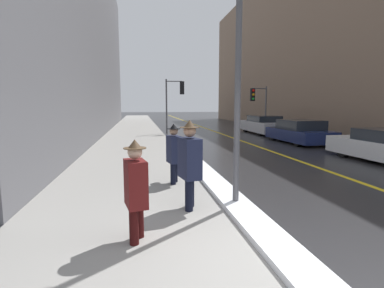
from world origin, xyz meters
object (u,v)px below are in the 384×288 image
object	(u,v)px
traffic_light_far	(257,99)
pedestrian_trailing	(136,187)
pedestrian_with_shoulder_bag	(174,151)
fire_hydrant	(196,154)
parked_car_navy	(299,132)
parked_car_silver	(263,125)
traffic_light_near	(176,94)
pedestrian_in_fedora	(190,161)
lamp_post	(239,43)

from	to	relation	value
traffic_light_far	pedestrian_trailing	distance (m)	18.36
traffic_light_far	pedestrian_trailing	xyz separation A→B (m)	(-8.49, -16.20, -1.56)
pedestrian_with_shoulder_bag	fire_hydrant	xyz separation A→B (m)	(1.05, 2.46, -0.50)
parked_car_navy	fire_hydrant	world-z (taller)	parked_car_navy
fire_hydrant	parked_car_navy	bearing A→B (deg)	35.78
parked_car_silver	traffic_light_near	bearing A→B (deg)	79.23
pedestrian_in_fedora	parked_car_silver	bearing A→B (deg)	140.59
traffic_light_far	pedestrian_trailing	world-z (taller)	traffic_light_far
parked_car_silver	fire_hydrant	xyz separation A→B (m)	(-6.75, -9.92, -0.27)
fire_hydrant	traffic_light_far	bearing A→B (deg)	58.27
pedestrian_with_shoulder_bag	pedestrian_in_fedora	bearing A→B (deg)	-8.78
lamp_post	fire_hydrant	size ratio (longest dim) A/B	7.66
pedestrian_in_fedora	pedestrian_with_shoulder_bag	xyz separation A→B (m)	(-0.08, 1.96, -0.11)
pedestrian_in_fedora	fire_hydrant	xyz separation A→B (m)	(0.96, 4.42, -0.61)
traffic_light_near	fire_hydrant	world-z (taller)	traffic_light_near
parked_car_navy	lamp_post	bearing A→B (deg)	143.29
traffic_light_far	pedestrian_with_shoulder_bag	distance (m)	15.12
lamp_post	pedestrian_with_shoulder_bag	distance (m)	3.20
traffic_light_near	traffic_light_far	xyz separation A→B (m)	(5.81, -0.60, -0.35)
lamp_post	pedestrian_in_fedora	world-z (taller)	lamp_post
parked_car_silver	pedestrian_in_fedora	bearing A→B (deg)	152.41
lamp_post	parked_car_silver	size ratio (longest dim) A/B	1.14
traffic_light_near	traffic_light_far	bearing A→B (deg)	-1.69
traffic_light_near	parked_car_navy	xyz separation A→B (m)	(5.85, -6.42, -2.17)
lamp_post	pedestrian_with_shoulder_bag	size ratio (longest dim) A/B	3.45
parked_car_navy	pedestrian_in_fedora	bearing A→B (deg)	139.65
fire_hydrant	pedestrian_trailing	bearing A→B (deg)	-109.23
lamp_post	parked_car_navy	xyz separation A→B (m)	(6.58, 9.12, -2.60)
traffic_light_far	lamp_post	bearing A→B (deg)	58.96
lamp_post	pedestrian_trailing	distance (m)	3.30
parked_car_navy	fire_hydrant	bearing A→B (deg)	124.86
traffic_light_far	parked_car_navy	distance (m)	6.10
traffic_light_near	pedestrian_in_fedora	distance (m)	15.76
lamp_post	traffic_light_far	size ratio (longest dim) A/B	1.61
pedestrian_with_shoulder_bag	parked_car_navy	xyz separation A→B (m)	(7.60, 7.18, -0.27)
pedestrian_with_shoulder_bag	parked_car_navy	bearing A→B (deg)	122.25
traffic_light_far	traffic_light_near	bearing A→B (deg)	-13.34
lamp_post	pedestrian_with_shoulder_bag	bearing A→B (deg)	117.81
lamp_post	fire_hydrant	bearing A→B (deg)	89.71
pedestrian_trailing	fire_hydrant	size ratio (longest dim) A/B	2.20
pedestrian_with_shoulder_bag	pedestrian_trailing	bearing A→B (deg)	-27.32
pedestrian_with_shoulder_bag	parked_car_navy	size ratio (longest dim) A/B	0.36
lamp_post	pedestrian_trailing	bearing A→B (deg)	-147.13
traffic_light_near	traffic_light_far	world-z (taller)	traffic_light_near
parked_car_navy	fire_hydrant	xyz separation A→B (m)	(-6.56, -4.73, -0.23)
pedestrian_in_fedora	parked_car_silver	world-z (taller)	pedestrian_in_fedora
traffic_light_near	pedestrian_in_fedora	bearing A→B (deg)	-91.88
lamp_post	parked_car_silver	world-z (taller)	lamp_post
traffic_light_near	parked_car_silver	distance (m)	6.52
traffic_light_near	fire_hydrant	xyz separation A→B (m)	(-0.71, -11.15, -2.40)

